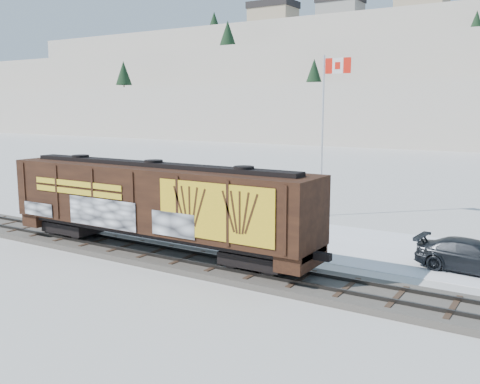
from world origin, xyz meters
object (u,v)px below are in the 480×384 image
Objects in this scene: flagpole at (323,159)px; car_silver at (167,216)px; car_dark at (473,256)px; car_white at (262,215)px; hopper_railcar at (155,201)px.

car_silver is (-6.77, -8.25, -3.20)m from flagpole.
car_silver is 17.58m from car_dark.
car_white is (5.30, 2.60, 0.14)m from car_silver.
car_white is (1.42, 8.16, -1.98)m from hopper_railcar.
hopper_railcar is 3.43× the size of car_white.
car_silver is at bearing 124.49° from car_white.
hopper_railcar is 7.10m from car_silver.
hopper_railcar reaches higher than car_silver.
flagpole is at bearing -19.43° from car_silver.
flagpole reaches higher than car_white.
car_dark reaches higher than car_silver.
flagpole is 2.15× the size of car_white.
flagpole is 2.16× the size of car_dark.
car_white is 1.01× the size of car_dark.
car_silver is at bearing -129.35° from flagpole.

